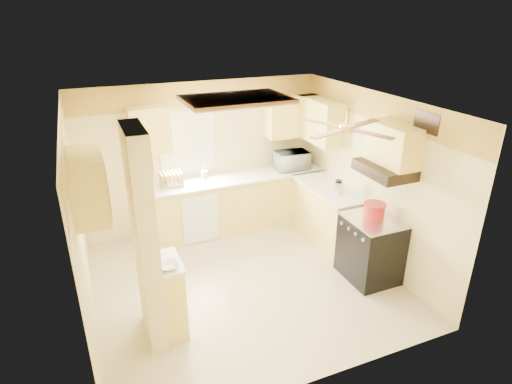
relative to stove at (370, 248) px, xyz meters
name	(u,v)px	position (x,y,z in m)	size (l,w,h in m)	color
floor	(245,282)	(-1.67, 0.55, -0.46)	(4.00, 4.00, 0.00)	#CBB78D
ceiling	(243,104)	(-1.67, 0.55, 2.04)	(4.00, 4.00, 0.00)	white
wall_back	(203,157)	(-1.67, 2.45, 0.79)	(4.00, 4.00, 0.00)	#DBC986
wall_front	(319,280)	(-1.67, -1.35, 0.79)	(4.00, 4.00, 0.00)	#DBC986
wall_left	(78,229)	(-3.67, 0.55, 0.79)	(3.80, 3.80, 0.00)	#DBC986
wall_right	(372,179)	(0.33, 0.55, 0.79)	(3.80, 3.80, 0.00)	#DBC986
wallpaper_border	(200,94)	(-1.67, 2.43, 1.84)	(4.00, 0.02, 0.40)	#FFD94B
partition_column	(145,241)	(-3.02, 0.00, 0.79)	(0.20, 0.70, 2.50)	#DBC986
partition_ledge	(171,297)	(-2.80, 0.00, -0.01)	(0.25, 0.55, 0.90)	#EFD15C
ledge_top	(168,263)	(-2.80, 0.00, 0.46)	(0.28, 0.58, 0.04)	silver
lower_cabinets_back	(238,203)	(-1.17, 2.15, -0.01)	(3.00, 0.60, 0.90)	#EFD15C
lower_cabinets_right	(328,215)	(0.03, 1.15, -0.01)	(0.60, 1.40, 0.90)	#EFD15C
countertop_back	(238,178)	(-1.17, 2.14, 0.46)	(3.04, 0.64, 0.04)	silver
countertop_right	(330,188)	(0.02, 1.15, 0.46)	(0.64, 1.44, 0.04)	silver
dishwasher_panel	(201,219)	(-1.92, 1.84, -0.03)	(0.58, 0.02, 0.80)	white
window	(187,142)	(-1.92, 2.44, 1.09)	(0.92, 0.02, 1.02)	white
upper_cab_back_left	(150,130)	(-2.52, 2.27, 1.39)	(0.60, 0.35, 0.70)	#EFD15C
upper_cab_back_right	(291,116)	(-0.12, 2.27, 1.39)	(0.90, 0.35, 0.70)	#EFD15C
upper_cab_right	(320,120)	(0.16, 1.80, 1.39)	(0.35, 1.00, 0.70)	#EFD15C
upper_cab_left_wall	(88,186)	(-3.49, 0.30, 1.39)	(0.35, 0.75, 0.70)	#EFD15C
upper_cab_over_stove	(393,144)	(0.16, 0.00, 1.49)	(0.35, 0.76, 0.52)	#EFD15C
stove	(370,248)	(0.00, 0.00, 0.00)	(0.68, 0.77, 0.92)	black
range_hood	(384,170)	(0.07, 0.00, 1.16)	(0.50, 0.76, 0.14)	black
poster_menu	(150,187)	(-2.91, 0.00, 1.39)	(0.02, 0.42, 0.57)	black
poster_nashville	(156,243)	(-2.91, 0.00, 0.74)	(0.02, 0.42, 0.57)	black
ceiling_light_panel	(236,100)	(-1.57, 1.05, 2.00)	(1.35, 0.95, 0.06)	brown
ceiling_fan	(347,128)	(-0.67, -0.15, 1.83)	(1.15, 1.15, 0.26)	gold
vent_grate	(427,122)	(0.31, -0.35, 1.84)	(0.02, 0.40, 0.25)	black
microwave	(292,160)	(-0.16, 2.14, 0.64)	(0.56, 0.38, 0.31)	white
bowl	(169,266)	(-2.82, -0.15, 0.51)	(0.22, 0.22, 0.05)	white
dutch_oven	(374,210)	(0.04, 0.06, 0.56)	(0.30, 0.30, 0.20)	#B21D20
kettle	(338,187)	(0.00, 0.89, 0.58)	(0.14, 0.14, 0.22)	silver
dish_rack	(171,181)	(-2.27, 2.19, 0.56)	(0.39, 0.30, 0.21)	tan
utensil_crock	(204,175)	(-1.70, 2.27, 0.55)	(0.11, 0.11, 0.21)	white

